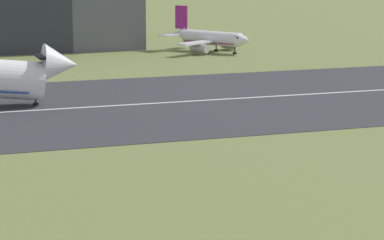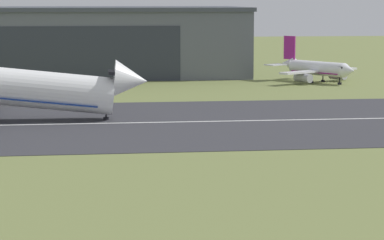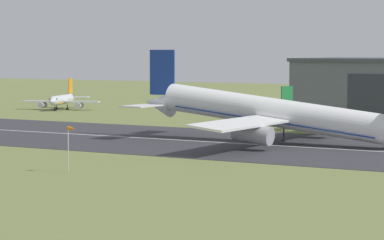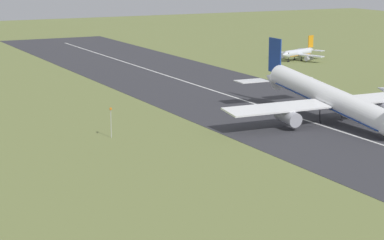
# 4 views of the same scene
# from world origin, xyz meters

# --- Properties ---
(ground_plane) EXTENTS (691.00, 691.00, 0.00)m
(ground_plane) POSITION_xyz_m (0.00, 61.95, 0.00)
(ground_plane) COLOR olive
(runway_strip) EXTENTS (451.00, 50.82, 0.06)m
(runway_strip) POSITION_xyz_m (0.00, 123.89, 0.03)
(runway_strip) COLOR #333338
(runway_strip) RESTS_ON ground_plane
(runway_centreline) EXTENTS (405.90, 0.70, 0.01)m
(runway_centreline) POSITION_xyz_m (0.00, 123.89, 0.07)
(runway_centreline) COLOR silver
(runway_centreline) RESTS_ON runway_strip
(airplane_landing) EXTENTS (58.32, 56.90, 17.77)m
(airplane_landing) POSITION_xyz_m (-7.54, 128.18, 5.67)
(airplane_landing) COLOR white
(airplane_landing) RESTS_ON ground_plane
(airplane_parked_far_east) EXTENTS (22.94, 20.79, 9.13)m
(airplane_parked_far_east) POSITION_xyz_m (-102.88, 185.69, 2.87)
(airplane_parked_far_east) COLOR silver
(airplane_parked_far_east) RESTS_ON ground_plane
(windsock_pole) EXTENTS (2.01, 1.19, 6.79)m
(windsock_pole) POSITION_xyz_m (-14.75, 75.02, 5.97)
(windsock_pole) COLOR #B7B7BC
(windsock_pole) RESTS_ON ground_plane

